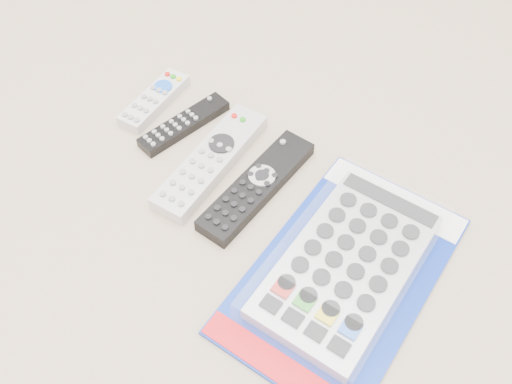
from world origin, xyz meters
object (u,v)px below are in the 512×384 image
Objects in this scene: remote_small_grey at (154,100)px; remote_large_black at (257,186)px; remote_slim_black at (184,124)px; jumbo_remote_packaged at (347,264)px; remote_silver_dvd at (211,161)px.

remote_large_black is at bearing -16.35° from remote_small_grey.
jumbo_remote_packaged reaches higher than remote_slim_black.
jumbo_remote_packaged is at bearing -12.41° from remote_large_black.
remote_slim_black is 0.70× the size of remote_silver_dvd.
remote_slim_black is 0.46× the size of jumbo_remote_packaged.
remote_slim_black is at bearing 165.93° from jumbo_remote_packaged.
remote_large_black is (0.24, -0.04, 0.00)m from remote_small_grey.
remote_large_black is (0.17, -0.03, 0.00)m from remote_slim_black.
jumbo_remote_packaged reaches higher than remote_silver_dvd.
remote_silver_dvd reaches higher than remote_large_black.
jumbo_remote_packaged is at bearing -1.38° from remote_slim_black.
remote_small_grey is at bearing -178.42° from remote_slim_black.
remote_slim_black is 0.17m from remote_large_black.
remote_silver_dvd reaches higher than remote_small_grey.
jumbo_remote_packaged is (0.41, -0.07, 0.01)m from remote_small_grey.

